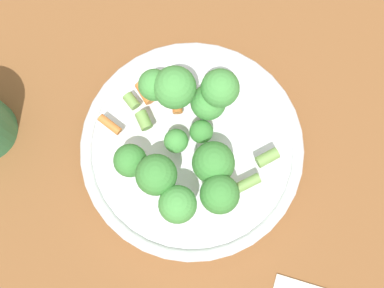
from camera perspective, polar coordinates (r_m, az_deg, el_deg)
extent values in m
plane|color=brown|center=(0.66, 0.00, -1.09)|extent=(3.00, 3.00, 0.00)
cylinder|color=silver|center=(0.64, 0.00, -0.75)|extent=(0.26, 0.26, 0.04)
torus|color=silver|center=(0.63, 0.00, -0.39)|extent=(0.26, 0.26, 0.01)
cylinder|color=#8CB766|center=(0.62, 1.67, 3.70)|extent=(0.01, 0.01, 0.02)
sphere|color=#479342|center=(0.59, 1.74, 4.45)|extent=(0.04, 0.04, 0.04)
cylinder|color=#8CB766|center=(0.60, 2.89, 5.18)|extent=(0.01, 0.01, 0.02)
sphere|color=#479342|center=(0.57, 3.02, 5.98)|extent=(0.04, 0.04, 0.04)
cylinder|color=#8CB766|center=(0.60, -1.99, 5.10)|extent=(0.02, 0.02, 0.02)
sphere|color=#479342|center=(0.57, -2.09, 5.98)|extent=(0.05, 0.05, 0.05)
cylinder|color=#8CB766|center=(0.58, -3.64, -3.76)|extent=(0.02, 0.02, 0.02)
sphere|color=#3D8438|center=(0.55, -3.83, -3.30)|extent=(0.04, 0.04, 0.04)
cylinder|color=#8CB766|center=(0.60, 2.20, -2.50)|extent=(0.02, 0.02, 0.02)
sphere|color=#3D8438|center=(0.57, 2.30, -2.01)|extent=(0.05, 0.05, 0.05)
cylinder|color=#8CB766|center=(0.58, 2.83, -5.72)|extent=(0.01, 0.01, 0.02)
sphere|color=#3D8438|center=(0.55, 2.98, -5.38)|extent=(0.04, 0.04, 0.04)
cylinder|color=#8CB766|center=(0.61, 0.97, 0.97)|extent=(0.01, 0.01, 0.01)
sphere|color=#3D8438|center=(0.60, 1.00, 1.34)|extent=(0.03, 0.03, 0.03)
cylinder|color=#8CB766|center=(0.61, -1.67, -0.01)|extent=(0.01, 0.01, 0.01)
sphere|color=#479342|center=(0.60, -1.71, 0.33)|extent=(0.03, 0.03, 0.03)
cylinder|color=#8CB766|center=(0.60, -3.92, 5.67)|extent=(0.01, 0.01, 0.01)
sphere|color=#479342|center=(0.58, -4.06, 6.31)|extent=(0.04, 0.04, 0.04)
cylinder|color=#8CB766|center=(0.62, 2.23, 4.57)|extent=(0.01, 0.01, 0.01)
sphere|color=#479342|center=(0.60, 2.30, 5.13)|extent=(0.03, 0.03, 0.03)
cylinder|color=#8CB766|center=(0.57, -1.49, -6.71)|extent=(0.01, 0.01, 0.02)
sphere|color=#479342|center=(0.55, -1.55, -6.45)|extent=(0.04, 0.04, 0.04)
cylinder|color=#8CB766|center=(0.60, -6.26, -2.47)|extent=(0.01, 0.01, 0.02)
sphere|color=#3D8438|center=(0.58, -6.53, -2.05)|extent=(0.04, 0.04, 0.04)
cylinder|color=#8CB766|center=(0.59, -3.11, -3.14)|extent=(0.01, 0.01, 0.01)
sphere|color=#33722D|center=(0.58, -3.20, -2.85)|extent=(0.03, 0.03, 0.03)
cylinder|color=orange|center=(0.62, -5.01, 5.51)|extent=(0.03, 0.02, 0.01)
cylinder|color=beige|center=(0.61, 1.92, 3.84)|extent=(0.02, 0.02, 0.01)
cylinder|color=orange|center=(0.59, 3.31, -3.92)|extent=(0.03, 0.02, 0.01)
cylinder|color=#729E4C|center=(0.62, -6.47, 4.58)|extent=(0.02, 0.02, 0.01)
cylinder|color=orange|center=(0.62, -1.39, 4.40)|extent=(0.02, 0.02, 0.01)
cylinder|color=#729E4C|center=(0.60, 8.05, -1.44)|extent=(0.02, 0.03, 0.01)
cylinder|color=orange|center=(0.60, -5.31, -1.66)|extent=(0.02, 0.01, 0.01)
cylinder|color=#729E4C|center=(0.60, -5.16, 2.52)|extent=(0.02, 0.02, 0.01)
cylinder|color=#729E4C|center=(0.60, 5.98, -4.17)|extent=(0.01, 0.03, 0.01)
cylinder|color=orange|center=(0.61, -8.76, 2.07)|extent=(0.03, 0.02, 0.01)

